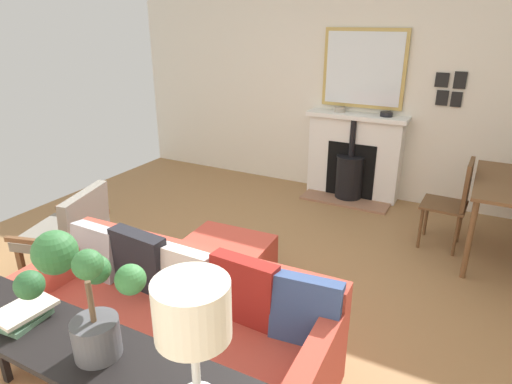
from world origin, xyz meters
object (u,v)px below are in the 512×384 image
(book_stack, at_px, (23,314))
(mantel_bowl_near, at_px, (340,109))
(mantel_bowl_far, at_px, (386,114))
(ottoman, at_px, (224,260))
(dining_chair_near_fireplace, at_px, (455,198))
(console_table, at_px, (71,356))
(armchair_accent, at_px, (70,228))
(fireplace, at_px, (353,160))
(sofa, at_px, (175,326))
(table_lamp_far_end, at_px, (192,313))
(potted_plant, at_px, (84,291))

(book_stack, bearing_deg, mantel_bowl_near, 177.83)
(mantel_bowl_far, xyz_separation_m, ottoman, (2.49, -0.70, -0.84))
(ottoman, distance_m, dining_chair_near_fireplace, 2.27)
(ottoman, height_order, book_stack, book_stack)
(mantel_bowl_far, relative_size, dining_chair_near_fireplace, 0.16)
(console_table, bearing_deg, dining_chair_near_fireplace, 158.15)
(mantel_bowl_near, xyz_separation_m, book_stack, (4.20, -0.16, -0.25))
(book_stack, height_order, dining_chair_near_fireplace, dining_chair_near_fireplace)
(mantel_bowl_near, bearing_deg, mantel_bowl_far, 90.00)
(ottoman, distance_m, armchair_accent, 1.32)
(fireplace, xyz_separation_m, mantel_bowl_far, (-0.04, 0.33, 0.60))
(sofa, distance_m, console_table, 0.79)
(mantel_bowl_far, height_order, armchair_accent, mantel_bowl_far)
(mantel_bowl_far, bearing_deg, mantel_bowl_near, -90.00)
(mantel_bowl_far, height_order, table_lamp_far_end, table_lamp_far_end)
(mantel_bowl_near, relative_size, dining_chair_near_fireplace, 0.14)
(armchair_accent, bearing_deg, mantel_bowl_far, 147.33)
(mantel_bowl_far, relative_size, ottoman, 0.20)
(dining_chair_near_fireplace, bearing_deg, ottoman, -45.26)
(mantel_bowl_near, distance_m, console_table, 4.22)
(ottoman, bearing_deg, potted_plant, 14.18)
(mantel_bowl_far, bearing_deg, potted_plant, -3.57)
(table_lamp_far_end, bearing_deg, book_stack, -89.92)
(table_lamp_far_end, relative_size, potted_plant, 0.92)
(sofa, bearing_deg, armchair_accent, -109.01)
(potted_plant, bearing_deg, console_table, -89.50)
(fireplace, relative_size, mantel_bowl_near, 9.17)
(console_table, relative_size, potted_plant, 3.33)
(book_stack, xyz_separation_m, dining_chair_near_fireplace, (-3.30, 1.62, -0.30))
(sofa, relative_size, console_table, 1.08)
(fireplace, bearing_deg, book_stack, -5.25)
(ottoman, distance_m, potted_plant, 1.97)
(mantel_bowl_near, bearing_deg, sofa, 2.25)
(mantel_bowl_near, distance_m, ottoman, 2.63)
(fireplace, bearing_deg, sofa, -1.44)
(potted_plant, relative_size, dining_chair_near_fireplace, 0.62)
(mantel_bowl_near, distance_m, table_lamp_far_end, 4.29)
(potted_plant, bearing_deg, armchair_accent, -126.77)
(armchair_accent, bearing_deg, potted_plant, 53.23)
(armchair_accent, bearing_deg, ottoman, 111.86)
(console_table, bearing_deg, sofa, -179.92)
(armchair_accent, height_order, dining_chair_near_fireplace, dining_chair_near_fireplace)
(armchair_accent, height_order, potted_plant, potted_plant)
(dining_chair_near_fireplace, bearing_deg, potted_plant, -19.46)
(fireplace, height_order, mantel_bowl_near, mantel_bowl_near)
(ottoman, relative_size, potted_plant, 1.32)
(mantel_bowl_near, height_order, table_lamp_far_end, table_lamp_far_end)
(table_lamp_far_end, height_order, book_stack, table_lamp_far_end)
(table_lamp_far_end, bearing_deg, mantel_bowl_far, -176.28)
(potted_plant, xyz_separation_m, book_stack, (0.00, -0.46, -0.27))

